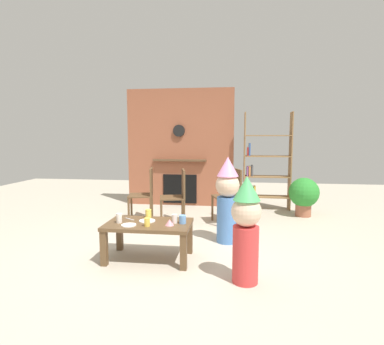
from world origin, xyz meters
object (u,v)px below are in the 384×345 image
object	(u,v)px
dining_chair_middle	(178,193)
potted_plant_tall	(304,194)
paper_cup_far_right	(183,219)
dining_chair_right	(231,192)
paper_plate_front	(147,221)
coffee_table	(149,229)
paper_cup_center	(148,214)
birthday_cake_slice	(170,222)
paper_plate_rear	(129,225)
bookshelf	(263,166)
child_with_cone_hat	(246,227)
child_in_pink	(227,198)
dining_chair_left	(146,191)
paper_cup_far_left	(175,219)
paper_cup_near_right	(119,218)
paper_cup_near_left	(147,222)

from	to	relation	value
dining_chair_middle	potted_plant_tall	distance (m)	2.30
paper_cup_far_right	dining_chair_right	size ratio (longest dim) A/B	0.11
paper_plate_front	coffee_table	bearing A→B (deg)	-58.33
potted_plant_tall	coffee_table	bearing A→B (deg)	-134.73
paper_cup_center	birthday_cake_slice	size ratio (longest dim) A/B	1.05
paper_plate_rear	potted_plant_tall	xyz separation A→B (m)	(2.44, 2.41, -0.04)
bookshelf	child_with_cone_hat	distance (m)	3.25
coffee_table	potted_plant_tall	xyz separation A→B (m)	(2.25, 2.27, 0.04)
paper_plate_rear	dining_chair_middle	size ratio (longest dim) A/B	0.18
child_in_pink	potted_plant_tall	size ratio (longest dim) A/B	1.66
dining_chair_left	dining_chair_middle	bearing A→B (deg)	156.28
child_with_cone_hat	dining_chair_left	world-z (taller)	child_with_cone_hat
birthday_cake_slice	dining_chair_right	world-z (taller)	dining_chair_right
child_with_cone_hat	potted_plant_tall	world-z (taller)	child_with_cone_hat
paper_cup_far_left	paper_cup_near_right	bearing A→B (deg)	-173.74
paper_cup_near_left	paper_plate_rear	world-z (taller)	paper_cup_near_left
paper_cup_center	paper_plate_front	bearing A→B (deg)	-80.13
paper_cup_far_left	potted_plant_tall	world-z (taller)	potted_plant_tall
paper_cup_near_left	paper_cup_far_right	distance (m)	0.41
coffee_table	paper_cup_near_left	world-z (taller)	paper_cup_near_left
paper_plate_front	dining_chair_right	bearing A→B (deg)	58.89
bookshelf	dining_chair_right	world-z (taller)	bookshelf
paper_plate_front	child_with_cone_hat	bearing A→B (deg)	-23.80
paper_cup_center	paper_plate_rear	size ratio (longest dim) A/B	0.63
paper_cup_center	dining_chair_right	xyz separation A→B (m)	(1.01, 1.47, 0.02)
bookshelf	paper_cup_center	distance (m)	3.05
coffee_table	dining_chair_middle	size ratio (longest dim) A/B	1.09
paper_cup_far_left	dining_chair_right	bearing A→B (deg)	68.54
bookshelf	child_with_cone_hat	xyz separation A→B (m)	(-0.49, -3.20, -0.29)
paper_cup_far_right	dining_chair_middle	distance (m)	1.51
coffee_table	child_in_pink	size ratio (longest dim) A/B	0.84
dining_chair_left	coffee_table	bearing A→B (deg)	95.34
paper_cup_far_left	birthday_cake_slice	bearing A→B (deg)	-111.99
child_with_cone_hat	paper_plate_front	bearing A→B (deg)	-1.64
coffee_table	paper_plate_rear	world-z (taller)	paper_plate_rear
paper_cup_far_left	child_with_cone_hat	size ratio (longest dim) A/B	0.10
bookshelf	paper_plate_rear	distance (m)	3.41
paper_cup_far_right	potted_plant_tall	world-z (taller)	potted_plant_tall
paper_plate_rear	dining_chair_left	size ratio (longest dim) A/B	0.18
coffee_table	dining_chair_right	size ratio (longest dim) A/B	1.09
paper_cup_center	dining_chair_middle	xyz separation A→B (m)	(0.14, 1.29, 0.02)
dining_chair_left	potted_plant_tall	bearing A→B (deg)	-178.00
dining_chair_middle	potted_plant_tall	xyz separation A→B (m)	(2.16, 0.77, -0.11)
child_with_cone_hat	potted_plant_tall	xyz separation A→B (m)	(1.16, 2.71, -0.16)
paper_cup_near_right	dining_chair_middle	xyz separation A→B (m)	(0.42, 1.54, 0.02)
dining_chair_right	child_in_pink	bearing A→B (deg)	67.35
bookshelf	paper_cup_far_left	world-z (taller)	bookshelf
paper_cup_near_right	dining_chair_middle	bearing A→B (deg)	74.76
potted_plant_tall	paper_cup_near_left	bearing A→B (deg)	-132.73
child_in_pink	dining_chair_right	xyz separation A→B (m)	(0.06, 0.97, -0.10)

